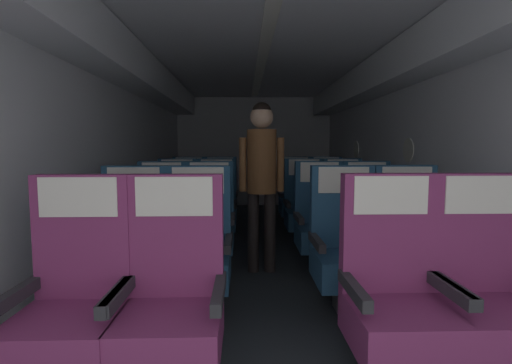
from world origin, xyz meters
TOP-DOWN VIEW (x-y plane):
  - ground at (0.00, 3.82)m, footprint 3.43×8.05m
  - fuselage_shell at (0.00, 4.08)m, footprint 3.31×7.70m
  - seat_a_left_window at (-1.04, 1.58)m, footprint 0.51×0.51m
  - seat_a_left_aisle at (-0.56, 1.58)m, footprint 0.51×0.51m
  - seat_a_right_aisle at (1.03, 1.60)m, footprint 0.51×0.51m
  - seat_a_right_window at (0.55, 1.60)m, footprint 0.51×0.51m
  - seat_b_left_window at (-1.04, 2.53)m, footprint 0.51×0.51m
  - seat_b_left_aisle at (-0.56, 2.53)m, footprint 0.51×0.51m
  - seat_b_right_aisle at (1.05, 2.55)m, footprint 0.51×0.51m
  - seat_b_right_window at (0.55, 2.53)m, footprint 0.51×0.51m
  - seat_c_left_window at (-1.03, 3.47)m, footprint 0.51×0.51m
  - seat_c_left_aisle at (-0.56, 3.47)m, footprint 0.51×0.51m
  - seat_c_right_aisle at (1.05, 3.49)m, footprint 0.51×0.51m
  - seat_c_right_window at (0.56, 3.48)m, footprint 0.51×0.51m
  - seat_d_left_window at (-1.05, 4.43)m, footprint 0.51×0.51m
  - seat_d_left_aisle at (-0.56, 4.43)m, footprint 0.51×0.51m
  - seat_d_right_aisle at (1.04, 4.41)m, footprint 0.51×0.51m
  - seat_d_right_window at (0.55, 4.43)m, footprint 0.51×0.51m
  - seat_e_left_window at (-1.04, 5.37)m, footprint 0.51×0.51m
  - seat_e_left_aisle at (-0.57, 5.38)m, footprint 0.51×0.51m
  - seat_e_right_aisle at (1.04, 5.38)m, footprint 0.51×0.51m
  - seat_e_right_window at (0.57, 5.38)m, footprint 0.51×0.51m
  - flight_attendant at (-0.04, 3.37)m, footprint 0.43×0.28m

SIDE VIEW (x-z plane):
  - ground at x=0.00m, z-range -0.02..0.00m
  - seat_a_left_window at x=-1.04m, z-range -0.09..0.98m
  - seat_a_left_aisle at x=-0.56m, z-range -0.09..0.98m
  - seat_a_right_aisle at x=1.03m, z-range -0.09..0.98m
  - seat_a_right_window at x=0.55m, z-range -0.09..0.98m
  - seat_b_left_window at x=-1.04m, z-range -0.09..0.98m
  - seat_b_left_aisle at x=-0.56m, z-range -0.09..0.98m
  - seat_b_right_aisle at x=1.05m, z-range -0.09..0.98m
  - seat_b_right_window at x=0.55m, z-range -0.09..0.98m
  - seat_c_left_window at x=-1.03m, z-range -0.09..0.98m
  - seat_c_left_aisle at x=-0.56m, z-range -0.09..0.98m
  - seat_c_right_aisle at x=1.05m, z-range -0.09..0.98m
  - seat_c_right_window at x=0.56m, z-range -0.09..0.98m
  - seat_d_left_window at x=-1.05m, z-range -0.09..0.98m
  - seat_d_left_aisle at x=-0.56m, z-range -0.09..0.98m
  - seat_d_right_aisle at x=1.04m, z-range -0.09..0.98m
  - seat_d_right_window at x=0.55m, z-range -0.09..0.98m
  - seat_e_left_window at x=-1.04m, z-range -0.09..0.98m
  - seat_e_left_aisle at x=-0.57m, z-range -0.09..0.98m
  - seat_e_right_aisle at x=1.04m, z-range -0.09..0.98m
  - seat_e_right_window at x=0.57m, z-range -0.09..0.98m
  - flight_attendant at x=-0.04m, z-range 0.19..1.82m
  - fuselage_shell at x=0.00m, z-range 0.51..2.80m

